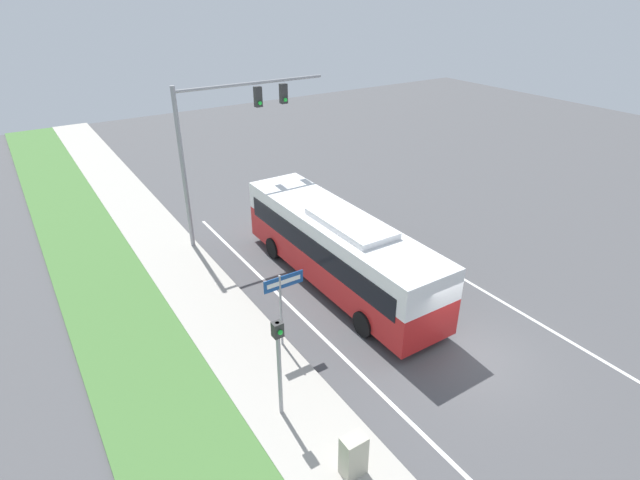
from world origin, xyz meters
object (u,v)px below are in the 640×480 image
pedestrian_signal (279,355)px  utility_cabinet (353,456)px  signal_gantry (225,130)px  street_sign (282,296)px  bus (338,246)px

pedestrian_signal → utility_cabinet: 3.19m
signal_gantry → street_sign: bearing=-103.1°
bus → utility_cabinet: 9.29m
signal_gantry → utility_cabinet: bearing=-102.3°
signal_gantry → pedestrian_signal: (-3.63, -11.42, -3.12)m
bus → pedestrian_signal: pedestrian_signal is taller
bus → utility_cabinet: (-4.93, -7.81, -1.04)m
pedestrian_signal → utility_cabinet: pedestrian_signal is taller
bus → signal_gantry: signal_gantry is taller
pedestrian_signal → utility_cabinet: size_ratio=2.72×
bus → pedestrian_signal: (-5.48, -5.05, 0.48)m
utility_cabinet → bus: bearing=57.7°
signal_gantry → pedestrian_signal: size_ratio=2.25×
bus → pedestrian_signal: 7.47m
utility_cabinet → signal_gantry: bearing=77.7°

